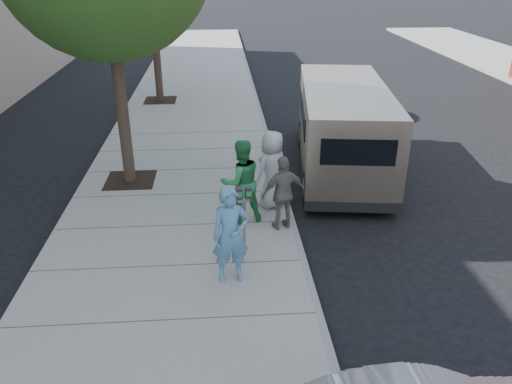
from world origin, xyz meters
TOP-DOWN VIEW (x-y plane):
  - ground at (0.00, 0.00)m, footprint 120.00×120.00m
  - sidewalk at (-1.00, 0.00)m, footprint 5.00×60.00m
  - curb_face at (1.44, 0.00)m, footprint 0.12×60.00m
  - parking_meter at (0.36, -1.24)m, footprint 0.30×0.14m
  - van at (3.15, 3.04)m, footprint 2.76×6.32m
  - person_officer at (0.09, -1.97)m, footprint 0.68×0.50m
  - person_green_shirt at (0.37, 0.10)m, footprint 1.04×0.91m
  - person_gray_shirt at (1.08, 0.77)m, footprint 1.01×0.96m
  - person_striped_polo at (1.20, -0.26)m, footprint 0.98×0.61m

SIDE VIEW (x-z plane):
  - ground at x=0.00m, z-range 0.00..0.00m
  - sidewalk at x=-1.00m, z-range 0.00..0.15m
  - curb_face at x=1.44m, z-range -0.01..0.15m
  - person_striped_polo at x=1.20m, z-range 0.15..1.71m
  - person_officer at x=0.09m, z-range 0.15..1.87m
  - person_gray_shirt at x=1.08m, z-range 0.15..1.89m
  - person_green_shirt at x=0.37m, z-range 0.15..1.95m
  - parking_meter at x=0.36m, z-range 0.46..1.85m
  - van at x=3.15m, z-range 0.07..2.34m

